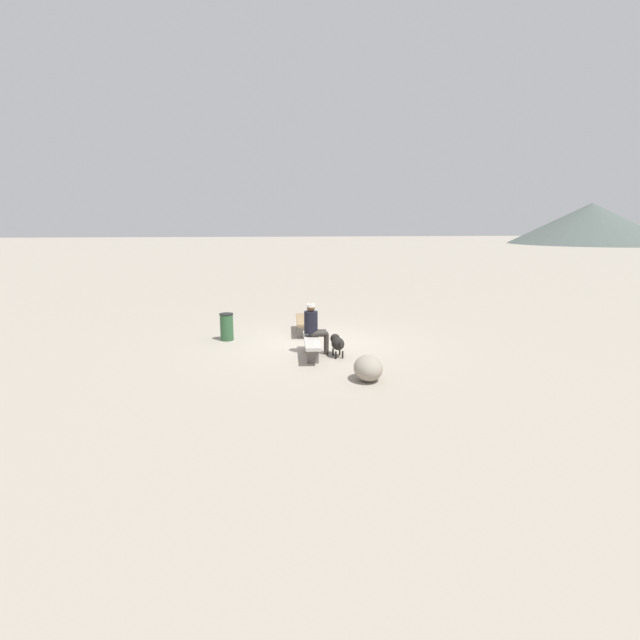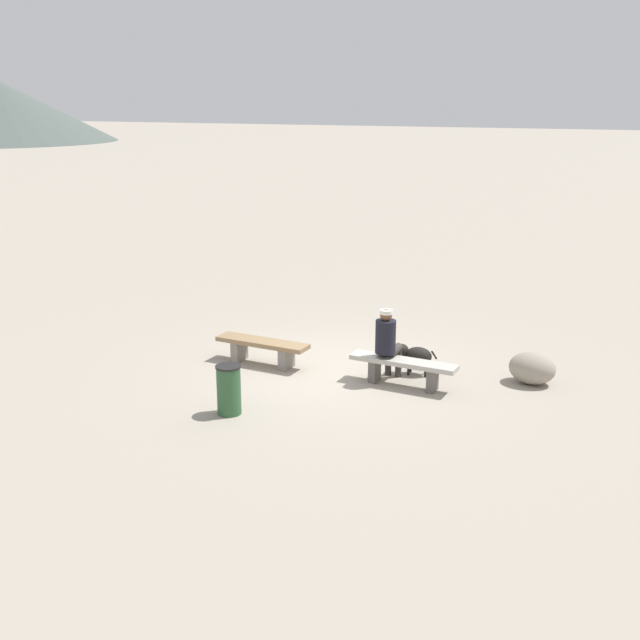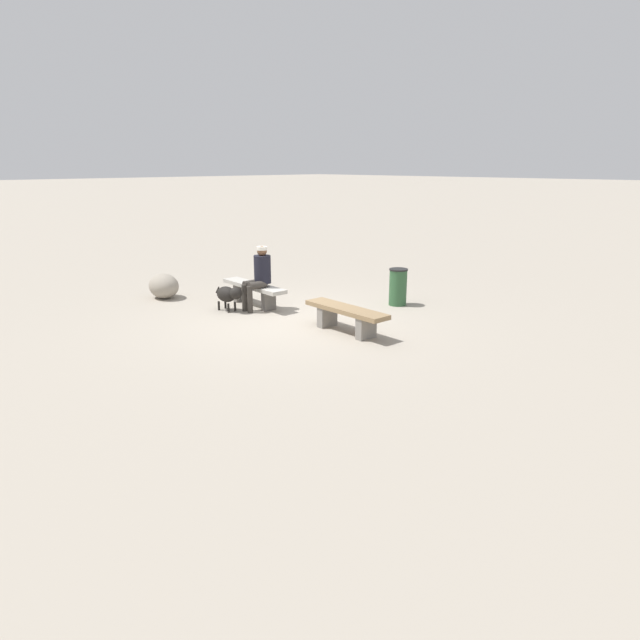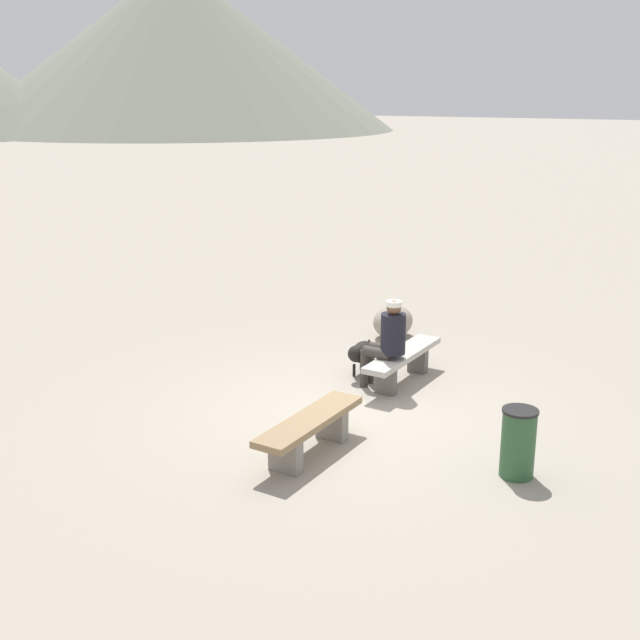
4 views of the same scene
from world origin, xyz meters
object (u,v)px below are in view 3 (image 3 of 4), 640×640
at_px(bench_left, 346,315).
at_px(dog, 229,294).
at_px(seated_person, 259,273).
at_px(trash_bin, 398,287).
at_px(bench_right, 254,290).
at_px(boulder, 164,286).

bearing_deg(bench_left, dog, 16.16).
height_order(seated_person, trash_bin, seated_person).
relative_size(bench_right, boulder, 2.35).
distance_m(dog, trash_bin, 3.50).
xyz_separation_m(dog, trash_bin, (-2.08, -2.82, 0.04)).
height_order(dog, boulder, boulder).
distance_m(bench_left, dog, 2.72).
bearing_deg(seated_person, boulder, 24.48).
relative_size(seated_person, dog, 1.72).
height_order(bench_right, trash_bin, trash_bin).
height_order(bench_left, boulder, boulder).
bearing_deg(boulder, bench_right, -153.52).
xyz_separation_m(bench_left, seated_person, (2.33, 0.05, 0.43)).
bearing_deg(bench_left, seated_person, 4.85).
bearing_deg(bench_left, boulder, 14.99).
bearing_deg(trash_bin, seated_person, 52.44).
relative_size(bench_left, boulder, 2.26).
bearing_deg(bench_right, bench_left, -177.45).
bearing_deg(seated_person, dog, 62.43).
relative_size(bench_right, seated_person, 1.43).
height_order(seated_person, boulder, seated_person).
distance_m(bench_left, trash_bin, 2.31).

